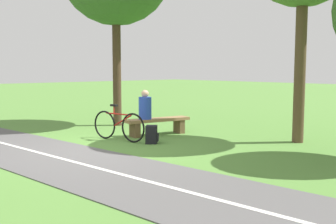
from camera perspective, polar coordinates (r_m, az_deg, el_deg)
ground_plane at (r=9.39m, az=-9.51°, el=-5.03°), size 80.00×80.00×0.00m
paved_path at (r=5.88m, az=5.29°, el=-11.69°), size 5.61×36.06×0.02m
path_centre_line at (r=5.87m, az=5.29°, el=-11.60°), size 3.04×31.87×0.00m
bench at (r=11.10m, az=-1.45°, el=-1.57°), size 1.87×0.75×0.46m
person_seated at (r=10.86m, az=-3.20°, el=0.75°), size 0.40×0.40×0.77m
bicycle at (r=10.29m, az=-6.89°, el=-1.87°), size 0.39×1.65×0.90m
backpack at (r=9.87m, az=-2.27°, el=-3.15°), size 0.37×0.37×0.43m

